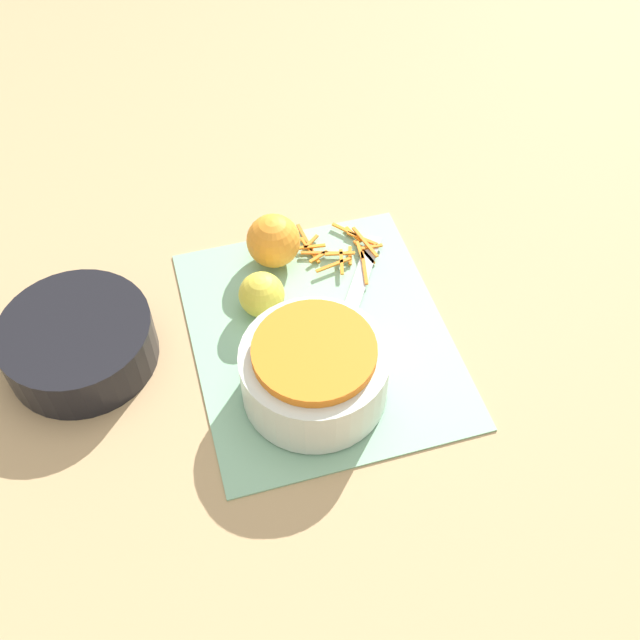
{
  "coord_description": "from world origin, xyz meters",
  "views": [
    {
      "loc": [
        -0.61,
        0.17,
        0.82
      ],
      "look_at": [
        0.0,
        0.0,
        0.04
      ],
      "focal_mm": 42.0,
      "sensor_mm": 36.0,
      "label": 1
    }
  ],
  "objects": [
    {
      "name": "ground_plane",
      "position": [
        0.0,
        0.0,
        0.0
      ],
      "size": [
        4.0,
        4.0,
        0.0
      ],
      "primitive_type": "plane",
      "color": "tan"
    },
    {
      "name": "cutting_board",
      "position": [
        0.0,
        0.0,
        0.0
      ],
      "size": [
        0.41,
        0.35,
        0.01
      ],
      "color": "#84B793",
      "rests_on": "ground_plane"
    },
    {
      "name": "bowl_speckled",
      "position": [
        -0.09,
        0.03,
        0.05
      ],
      "size": [
        0.19,
        0.19,
        0.09
      ],
      "color": "silver",
      "rests_on": "cutting_board"
    },
    {
      "name": "bowl_dark",
      "position": [
        0.05,
        0.32,
        0.03
      ],
      "size": [
        0.2,
        0.2,
        0.07
      ],
      "color": "black",
      "rests_on": "ground_plane"
    },
    {
      "name": "knife",
      "position": [
        0.0,
        -0.04,
        0.01
      ],
      "size": [
        0.23,
        0.16,
        0.02
      ],
      "rotation": [
        0.0,
        0.0,
        -0.56
      ],
      "color": "black",
      "rests_on": "cutting_board"
    },
    {
      "name": "orange_left",
      "position": [
        0.15,
        0.03,
        0.05
      ],
      "size": [
        0.08,
        0.08,
        0.08
      ],
      "color": "orange",
      "rests_on": "cutting_board"
    },
    {
      "name": "lemon",
      "position": [
        0.06,
        0.07,
        0.04
      ],
      "size": [
        0.06,
        0.06,
        0.06
      ],
      "color": "gold",
      "rests_on": "cutting_board"
    },
    {
      "name": "peel_pile",
      "position": [
        0.14,
        -0.07,
        0.01
      ],
      "size": [
        0.15,
        0.12,
        0.01
      ],
      "color": "orange",
      "rests_on": "cutting_board"
    }
  ]
}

